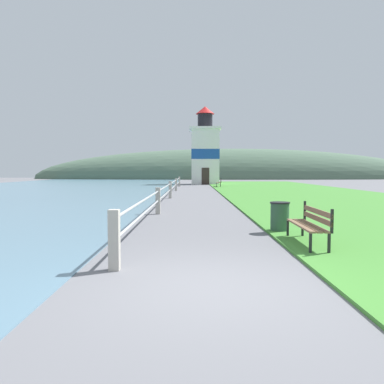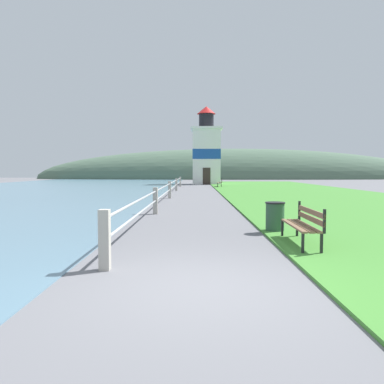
% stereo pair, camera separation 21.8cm
% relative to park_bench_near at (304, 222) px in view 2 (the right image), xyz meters
% --- Properties ---
extents(ground_plane, '(160.00, 160.00, 0.00)m').
position_rel_park_bench_near_xyz_m(ground_plane, '(-2.36, -3.05, -0.54)').
color(ground_plane, slate).
extents(grass_verge, '(12.00, 59.66, 0.06)m').
position_rel_park_bench_near_xyz_m(grass_verge, '(5.38, 16.83, -0.51)').
color(grass_verge, '#428433').
rests_on(grass_verge, ground_plane).
extents(seawall_railing, '(0.18, 32.99, 1.04)m').
position_rel_park_bench_near_xyz_m(seawall_railing, '(-4.00, 14.35, 0.09)').
color(seawall_railing, '#A8A399').
rests_on(seawall_railing, ground_plane).
extents(park_bench_near, '(0.51, 1.99, 0.94)m').
position_rel_park_bench_near_xyz_m(park_bench_near, '(0.00, 0.00, 0.00)').
color(park_bench_near, brown).
rests_on(park_bench_near, ground_plane).
extents(park_bench_midway, '(0.59, 1.78, 0.94)m').
position_rel_park_bench_near_xyz_m(park_bench_midway, '(0.10, 29.25, -0.00)').
color(park_bench_midway, brown).
rests_on(park_bench_midway, ground_plane).
extents(lighthouse, '(3.79, 3.79, 9.46)m').
position_rel_park_bench_near_xyz_m(lighthouse, '(-1.08, 37.52, 3.45)').
color(lighthouse, white).
rests_on(lighthouse, ground_plane).
extents(trash_bin, '(0.54, 0.54, 0.84)m').
position_rel_park_bench_near_xyz_m(trash_bin, '(-0.25, 1.85, -0.12)').
color(trash_bin, '#2D5138').
rests_on(trash_bin, ground_plane).
extents(distant_hillside, '(80.00, 16.00, 12.00)m').
position_rel_park_bench_near_xyz_m(distant_hillside, '(5.64, 66.72, -0.54)').
color(distant_hillside, '#4C6651').
rests_on(distant_hillside, ground_plane).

